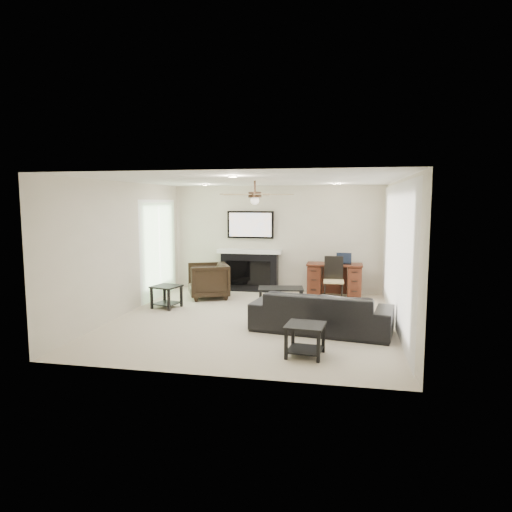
{
  "coord_description": "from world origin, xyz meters",
  "views": [
    {
      "loc": [
        1.62,
        -7.93,
        2.13
      ],
      "look_at": [
        -0.07,
        0.56,
        1.09
      ],
      "focal_mm": 32.0,
      "sensor_mm": 36.0,
      "label": 1
    }
  ],
  "objects_px": {
    "fireplace_unit": "(249,251)",
    "desk": "(334,280)",
    "armchair": "(208,281)",
    "coffee_table": "(281,297)",
    "sofa": "(321,312)"
  },
  "relations": [
    {
      "from": "sofa",
      "to": "desk",
      "type": "bearing_deg",
      "value": -83.96
    },
    {
      "from": "coffee_table",
      "to": "desk",
      "type": "height_order",
      "value": "desk"
    },
    {
      "from": "sofa",
      "to": "desk",
      "type": "relative_size",
      "value": 1.86
    },
    {
      "from": "coffee_table",
      "to": "desk",
      "type": "relative_size",
      "value": 0.74
    },
    {
      "from": "sofa",
      "to": "coffee_table",
      "type": "relative_size",
      "value": 2.52
    },
    {
      "from": "desk",
      "to": "sofa",
      "type": "bearing_deg",
      "value": -92.74
    },
    {
      "from": "armchair",
      "to": "fireplace_unit",
      "type": "bearing_deg",
      "value": 119.0
    },
    {
      "from": "sofa",
      "to": "fireplace_unit",
      "type": "height_order",
      "value": "fireplace_unit"
    },
    {
      "from": "fireplace_unit",
      "to": "armchair",
      "type": "bearing_deg",
      "value": -126.87
    },
    {
      "from": "fireplace_unit",
      "to": "desk",
      "type": "distance_m",
      "value": 2.11
    },
    {
      "from": "sofa",
      "to": "desk",
      "type": "height_order",
      "value": "desk"
    },
    {
      "from": "armchair",
      "to": "fireplace_unit",
      "type": "xyz_separation_m",
      "value": [
        0.73,
        0.97,
        0.57
      ]
    },
    {
      "from": "desk",
      "to": "armchair",
      "type": "bearing_deg",
      "value": -166.76
    },
    {
      "from": "armchair",
      "to": "sofa",
      "type": "bearing_deg",
      "value": 26.28
    },
    {
      "from": "sofa",
      "to": "coffee_table",
      "type": "distance_m",
      "value": 1.84
    }
  ]
}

